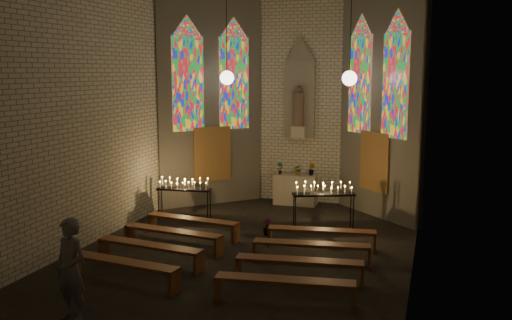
{
  "coord_description": "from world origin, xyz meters",
  "views": [
    {
      "loc": [
        4.36,
        -12.65,
        4.43
      ],
      "look_at": [
        -0.09,
        1.37,
        2.11
      ],
      "focal_mm": 40.0,
      "sensor_mm": 36.0,
      "label": 1
    }
  ],
  "objects_px": {
    "votive_stand_right": "(324,191)",
    "visitor": "(71,270)",
    "aisle_flower_pot": "(267,227)",
    "votive_stand_left": "(184,186)",
    "altar": "(295,190)"
  },
  "relations": [
    {
      "from": "votive_stand_left",
      "to": "votive_stand_right",
      "type": "distance_m",
      "value": 4.17
    },
    {
      "from": "aisle_flower_pot",
      "to": "votive_stand_left",
      "type": "bearing_deg",
      "value": 164.08
    },
    {
      "from": "votive_stand_left",
      "to": "visitor",
      "type": "distance_m",
      "value": 7.02
    },
    {
      "from": "aisle_flower_pot",
      "to": "votive_stand_right",
      "type": "xyz_separation_m",
      "value": [
        1.33,
        1.05,
        0.86
      ]
    },
    {
      "from": "aisle_flower_pot",
      "to": "votive_stand_left",
      "type": "xyz_separation_m",
      "value": [
        -2.83,
        0.81,
        0.78
      ]
    },
    {
      "from": "altar",
      "to": "aisle_flower_pot",
      "type": "relative_size",
      "value": 3.0
    },
    {
      "from": "votive_stand_right",
      "to": "visitor",
      "type": "xyz_separation_m",
      "value": [
        -3.16,
        -7.19,
        -0.16
      ]
    },
    {
      "from": "votive_stand_right",
      "to": "visitor",
      "type": "relative_size",
      "value": 0.95
    },
    {
      "from": "aisle_flower_pot",
      "to": "votive_stand_right",
      "type": "relative_size",
      "value": 0.26
    },
    {
      "from": "votive_stand_left",
      "to": "visitor",
      "type": "bearing_deg",
      "value": -89.04
    },
    {
      "from": "aisle_flower_pot",
      "to": "visitor",
      "type": "distance_m",
      "value": 6.44
    },
    {
      "from": "visitor",
      "to": "votive_stand_right",
      "type": "bearing_deg",
      "value": 80.13
    },
    {
      "from": "aisle_flower_pot",
      "to": "visitor",
      "type": "relative_size",
      "value": 0.25
    },
    {
      "from": "altar",
      "to": "aisle_flower_pot",
      "type": "xyz_separation_m",
      "value": [
        0.13,
        -3.74,
        -0.27
      ]
    },
    {
      "from": "votive_stand_right",
      "to": "visitor",
      "type": "height_order",
      "value": "visitor"
    }
  ]
}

